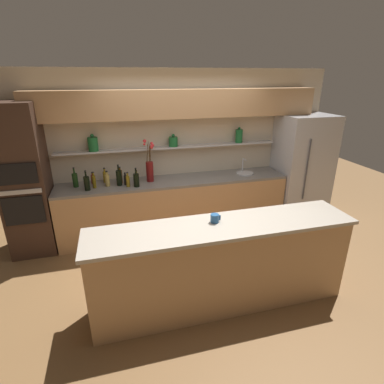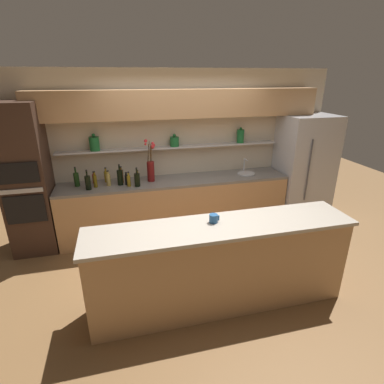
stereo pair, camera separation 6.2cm
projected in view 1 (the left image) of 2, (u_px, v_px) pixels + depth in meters
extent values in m
plane|color=brown|center=(205.00, 272.00, 4.07)|extent=(12.00, 12.00, 0.00)
cube|color=beige|center=(178.00, 151.00, 5.03)|extent=(5.20, 0.10, 2.60)
cube|color=#B7B7BC|center=(171.00, 147.00, 4.84)|extent=(3.57, 0.18, 0.02)
cylinder|color=#19602D|center=(93.00, 144.00, 4.50)|extent=(0.15, 0.15, 0.21)
sphere|color=#19602D|center=(92.00, 136.00, 4.45)|extent=(0.05, 0.05, 0.05)
cylinder|color=#19602D|center=(173.00, 142.00, 4.80)|extent=(0.14, 0.14, 0.15)
sphere|color=#19602D|center=(173.00, 135.00, 4.77)|extent=(0.05, 0.05, 0.05)
cylinder|color=#19602D|center=(239.00, 136.00, 5.07)|extent=(0.12, 0.12, 0.22)
sphere|color=#19602D|center=(239.00, 128.00, 5.02)|extent=(0.04, 0.04, 0.04)
cube|color=tan|center=(180.00, 104.00, 4.55)|extent=(4.42, 0.34, 0.42)
cube|color=tan|center=(175.00, 207.00, 4.99)|extent=(3.67, 0.62, 0.88)
cube|color=slate|center=(175.00, 181.00, 4.82)|extent=(3.67, 0.62, 0.04)
cube|color=tan|center=(221.00, 267.00, 3.35)|extent=(2.84, 0.55, 0.98)
cube|color=#ADA393|center=(223.00, 226.00, 3.17)|extent=(2.90, 0.61, 0.04)
cube|color=#B7B7BC|center=(301.00, 169.00, 5.33)|extent=(0.88, 0.70, 1.88)
cylinder|color=#4C4C51|center=(307.00, 170.00, 4.92)|extent=(0.02, 0.02, 1.03)
cube|color=#3D281E|center=(25.00, 181.00, 4.23)|extent=(0.61, 0.62, 2.18)
cube|color=black|center=(24.00, 211.00, 4.06)|extent=(0.51, 0.02, 0.40)
cube|color=black|center=(16.00, 174.00, 3.87)|extent=(0.51, 0.02, 0.28)
cube|color=#B7B7BC|center=(20.00, 192.00, 3.96)|extent=(0.53, 0.02, 0.06)
cylinder|color=maroon|center=(150.00, 172.00, 4.70)|extent=(0.11, 0.11, 0.31)
cylinder|color=#4C3319|center=(150.00, 155.00, 4.63)|extent=(0.03, 0.03, 0.22)
sphere|color=red|center=(151.00, 147.00, 4.62)|extent=(0.05, 0.05, 0.05)
cylinder|color=#4C3319|center=(150.00, 153.00, 4.60)|extent=(0.01, 0.02, 0.29)
sphere|color=red|center=(152.00, 143.00, 4.56)|extent=(0.04, 0.04, 0.04)
cylinder|color=#4C3319|center=(150.00, 154.00, 4.60)|extent=(0.01, 0.07, 0.25)
sphere|color=red|center=(152.00, 145.00, 4.56)|extent=(0.05, 0.05, 0.05)
cylinder|color=#4C3319|center=(149.00, 154.00, 4.60)|extent=(0.01, 0.05, 0.24)
sphere|color=red|center=(151.00, 147.00, 4.57)|extent=(0.06, 0.06, 0.06)
cylinder|color=#4C3319|center=(147.00, 153.00, 4.60)|extent=(0.03, 0.08, 0.27)
sphere|color=red|center=(144.00, 144.00, 4.55)|extent=(0.04, 0.04, 0.04)
cylinder|color=#4C3319|center=(147.00, 152.00, 4.60)|extent=(0.06, 0.07, 0.32)
sphere|color=red|center=(145.00, 141.00, 4.56)|extent=(0.05, 0.05, 0.05)
cylinder|color=#B7B7BC|center=(245.00, 173.00, 5.11)|extent=(0.29, 0.29, 0.02)
cylinder|color=#B7B7BC|center=(243.00, 165.00, 5.16)|extent=(0.02, 0.02, 0.22)
cylinder|color=#B7B7BC|center=(245.00, 159.00, 5.07)|extent=(0.02, 0.12, 0.02)
cylinder|color=brown|center=(94.00, 182.00, 4.45)|extent=(0.05, 0.05, 0.18)
cylinder|color=brown|center=(93.00, 174.00, 4.41)|extent=(0.03, 0.03, 0.05)
cylinder|color=black|center=(93.00, 172.00, 4.39)|extent=(0.03, 0.03, 0.01)
cylinder|color=black|center=(87.00, 183.00, 4.35)|extent=(0.08, 0.08, 0.21)
cylinder|color=black|center=(86.00, 174.00, 4.30)|extent=(0.02, 0.02, 0.08)
cylinder|color=black|center=(85.00, 171.00, 4.28)|extent=(0.03, 0.03, 0.01)
cylinder|color=black|center=(125.00, 180.00, 4.57)|extent=(0.05, 0.05, 0.15)
cylinder|color=black|center=(125.00, 175.00, 4.54)|extent=(0.03, 0.03, 0.04)
cylinder|color=black|center=(125.00, 173.00, 4.53)|extent=(0.03, 0.03, 0.01)
cylinder|color=#193814|center=(75.00, 180.00, 4.48)|extent=(0.08, 0.08, 0.21)
cylinder|color=#193814|center=(74.00, 171.00, 4.43)|extent=(0.02, 0.02, 0.08)
cylinder|color=black|center=(73.00, 168.00, 4.41)|extent=(0.03, 0.03, 0.01)
cylinder|color=black|center=(136.00, 180.00, 4.49)|extent=(0.08, 0.08, 0.20)
cylinder|color=black|center=(136.00, 171.00, 4.44)|extent=(0.02, 0.02, 0.08)
cylinder|color=black|center=(136.00, 168.00, 4.42)|extent=(0.03, 0.03, 0.01)
cylinder|color=brown|center=(137.00, 179.00, 4.60)|extent=(0.05, 0.05, 0.16)
cylinder|color=brown|center=(136.00, 173.00, 4.56)|extent=(0.03, 0.03, 0.05)
cylinder|color=black|center=(136.00, 171.00, 4.55)|extent=(0.03, 0.03, 0.01)
cylinder|color=tan|center=(107.00, 180.00, 4.52)|extent=(0.07, 0.07, 0.18)
cylinder|color=tan|center=(107.00, 173.00, 4.48)|extent=(0.03, 0.03, 0.04)
cylinder|color=black|center=(106.00, 171.00, 4.47)|extent=(0.03, 0.03, 0.01)
cylinder|color=olive|center=(128.00, 181.00, 4.50)|extent=(0.05, 0.05, 0.16)
cylinder|color=olive|center=(127.00, 175.00, 4.46)|extent=(0.03, 0.03, 0.05)
cylinder|color=black|center=(127.00, 173.00, 4.45)|extent=(0.03, 0.03, 0.01)
cylinder|color=maroon|center=(93.00, 179.00, 4.62)|extent=(0.06, 0.06, 0.14)
cylinder|color=maroon|center=(92.00, 174.00, 4.59)|extent=(0.03, 0.03, 0.04)
cylinder|color=black|center=(92.00, 172.00, 4.58)|extent=(0.03, 0.03, 0.01)
cylinder|color=#4C2D0C|center=(120.00, 177.00, 4.64)|extent=(0.07, 0.07, 0.20)
cylinder|color=#4C2D0C|center=(120.00, 169.00, 4.60)|extent=(0.03, 0.03, 0.04)
cylinder|color=black|center=(119.00, 167.00, 4.58)|extent=(0.03, 0.03, 0.01)
cylinder|color=black|center=(119.00, 178.00, 4.54)|extent=(0.08, 0.08, 0.23)
cylinder|color=black|center=(118.00, 168.00, 4.48)|extent=(0.02, 0.02, 0.08)
cylinder|color=black|center=(118.00, 165.00, 4.47)|extent=(0.03, 0.03, 0.01)
cylinder|color=olive|center=(105.00, 177.00, 4.67)|extent=(0.06, 0.06, 0.17)
cylinder|color=olive|center=(104.00, 170.00, 4.63)|extent=(0.03, 0.03, 0.05)
cylinder|color=black|center=(104.00, 168.00, 4.62)|extent=(0.03, 0.03, 0.01)
cylinder|color=#235184|center=(215.00, 218.00, 3.20)|extent=(0.09, 0.09, 0.09)
cube|color=#235184|center=(220.00, 218.00, 3.21)|extent=(0.02, 0.01, 0.06)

